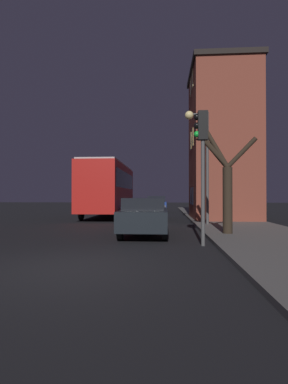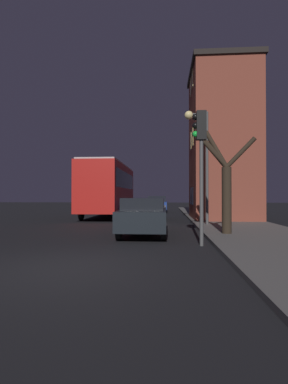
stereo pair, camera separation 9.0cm
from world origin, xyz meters
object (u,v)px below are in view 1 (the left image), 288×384
at_px(streetlamp, 200,145).
at_px(bare_tree, 226,183).
at_px(bus, 109,186).
at_px(car_near_lane, 145,216).
at_px(car_far_lane, 157,204).
at_px(traffic_light, 202,149).
at_px(car_mid_lane, 152,208).

distance_m(streetlamp, bare_tree, 4.18).
distance_m(bus, car_near_lane, 10.57).
bearing_deg(streetlamp, car_far_lane, 101.23).
height_order(car_near_lane, car_far_lane, car_far_lane).
distance_m(traffic_light, car_mid_lane, 10.77).
bearing_deg(streetlamp, car_near_lane, -126.31).
distance_m(bare_tree, bus, 11.94).
height_order(traffic_light, car_mid_lane, traffic_light).
bearing_deg(bus, streetlamp, -47.98).
bearing_deg(streetlamp, bus, 132.02).
bearing_deg(car_mid_lane, streetlamp, -60.89).
bearing_deg(car_far_lane, bus, -118.52).
relative_size(streetlamp, car_near_lane, 1.35).
bearing_deg(bare_tree, streetlamp, 98.73).
relative_size(streetlamp, car_mid_lane, 1.34).
relative_size(streetlamp, bus, 0.60).
distance_m(streetlamp, car_near_lane, 5.40).
relative_size(bare_tree, car_near_lane, 0.94).
distance_m(bare_tree, car_near_lane, 3.32).
xyz_separation_m(car_near_lane, car_mid_lane, (-0.04, 8.05, -0.06)).
height_order(streetlamp, car_near_lane, streetlamp).
xyz_separation_m(streetlamp, bare_tree, (0.55, -3.59, -2.07)).
distance_m(bus, car_mid_lane, 4.08).
relative_size(bus, car_near_lane, 2.25).
bearing_deg(car_far_lane, bare_tree, -79.32).
bearing_deg(bare_tree, car_far_lane, 100.68).
bearing_deg(car_mid_lane, bare_tree, -69.18).
bearing_deg(streetlamp, traffic_light, -95.95).
height_order(bare_tree, car_near_lane, bare_tree).
distance_m(car_near_lane, car_mid_lane, 8.05).
height_order(streetlamp, bus, streetlamp).
bearing_deg(car_near_lane, streetlamp, 53.69).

